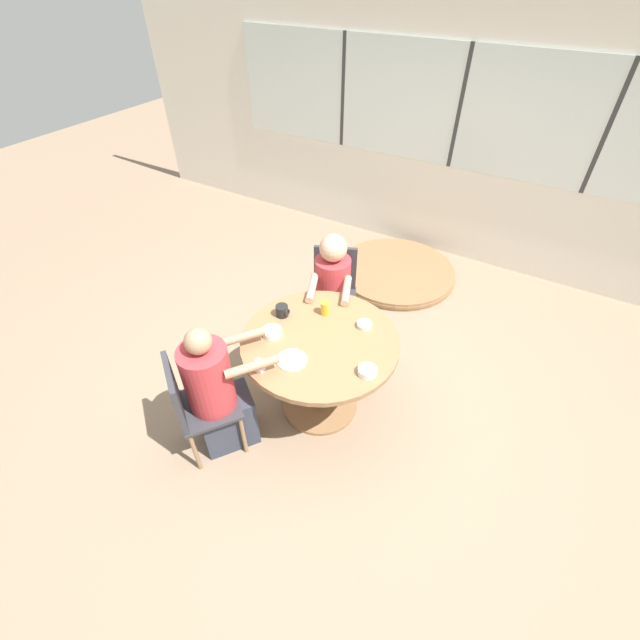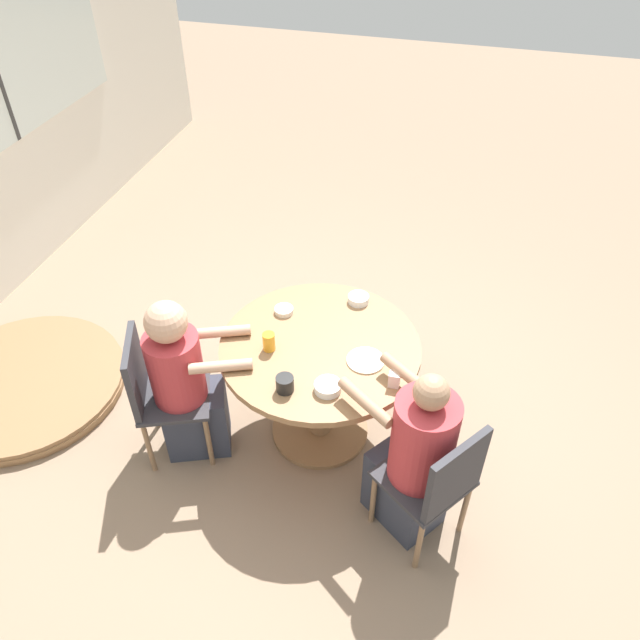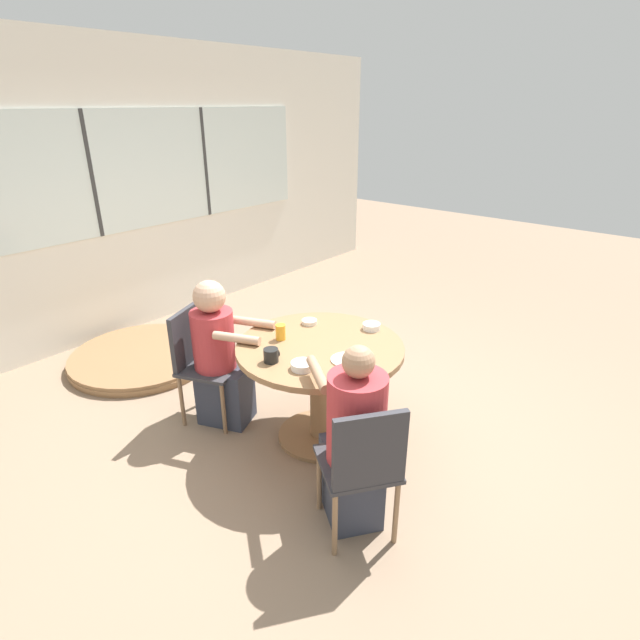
# 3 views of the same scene
# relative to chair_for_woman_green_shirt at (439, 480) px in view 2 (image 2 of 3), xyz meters

# --- Properties ---
(ground_plane) EXTENTS (16.00, 16.00, 0.00)m
(ground_plane) POSITION_rel_chair_for_woman_green_shirt_xyz_m (0.55, 0.75, -0.52)
(ground_plane) COLOR #8C725B
(dining_table) EXTENTS (1.12, 1.12, 0.74)m
(dining_table) POSITION_rel_chair_for_woman_green_shirt_xyz_m (0.55, 0.75, 0.04)
(dining_table) COLOR olive
(dining_table) RESTS_ON ground_plane
(chair_for_woman_green_shirt) EXTENTS (0.56, 0.56, 0.87)m
(chair_for_woman_green_shirt) POSITION_rel_chair_for_woman_green_shirt_xyz_m (0.00, 0.00, 0.00)
(chair_for_woman_green_shirt) COLOR #333338
(chair_for_woman_green_shirt) RESTS_ON ground_plane
(chair_for_man_blue_shirt) EXTENTS (0.52, 0.52, 0.87)m
(chair_for_man_blue_shirt) POSITION_rel_chair_for_woman_green_shirt_xyz_m (0.19, 1.61, 0.00)
(chair_for_man_blue_shirt) COLOR #333338
(chair_for_man_blue_shirt) RESTS_ON ground_plane
(person_woman_green_shirt) EXTENTS (0.59, 0.65, 1.12)m
(person_woman_green_shirt) POSITION_rel_chair_for_woman_green_shirt_xyz_m (0.10, 0.13, -0.02)
(person_woman_green_shirt) COLOR #333847
(person_woman_green_shirt) RESTS_ON ground_plane
(person_man_blue_shirt) EXTENTS (0.49, 0.62, 1.11)m
(person_man_blue_shirt) POSITION_rel_chair_for_woman_green_shirt_xyz_m (0.26, 1.46, -0.01)
(person_man_blue_shirt) COLOR #333847
(person_man_blue_shirt) RESTS_ON ground_plane
(coffee_mug) EXTENTS (0.10, 0.09, 0.09)m
(coffee_mug) POSITION_rel_chair_for_woman_green_shirt_xyz_m (0.18, 0.83, 0.27)
(coffee_mug) COLOR black
(coffee_mug) RESTS_ON dining_table
(juice_glass) EXTENTS (0.07, 0.07, 0.11)m
(juice_glass) POSITION_rel_chair_for_woman_green_shirt_xyz_m (0.44, 1.01, 0.28)
(juice_glass) COLOR gold
(juice_glass) RESTS_ON dining_table
(milk_carton_small) EXTENTS (0.06, 0.06, 0.09)m
(milk_carton_small) POSITION_rel_chair_for_woman_green_shirt_xyz_m (0.36, 0.30, 0.27)
(milk_carton_small) COLOR silver
(milk_carton_small) RESTS_ON dining_table
(bowl_white_shallow) EXTENTS (0.14, 0.14, 0.05)m
(bowl_white_shallow) POSITION_rel_chair_for_woman_green_shirt_xyz_m (0.23, 0.62, 0.25)
(bowl_white_shallow) COLOR white
(bowl_white_shallow) RESTS_ON dining_table
(bowl_cereal) EXTENTS (0.12, 0.12, 0.04)m
(bowl_cereal) POSITION_rel_chair_for_woman_green_shirt_xyz_m (0.97, 0.63, 0.25)
(bowl_cereal) COLOR white
(bowl_cereal) RESTS_ON dining_table
(bowl_fruit) EXTENTS (0.11, 0.11, 0.03)m
(bowl_fruit) POSITION_rel_chair_for_woman_green_shirt_xyz_m (0.76, 1.03, 0.24)
(bowl_fruit) COLOR silver
(bowl_fruit) RESTS_ON dining_table
(plate_tortillas) EXTENTS (0.21, 0.21, 0.01)m
(plate_tortillas) POSITION_rel_chair_for_woman_green_shirt_xyz_m (0.49, 0.48, 0.23)
(plate_tortillas) COLOR beige
(plate_tortillas) RESTS_ON dining_table
(folded_table_stack) EXTENTS (1.32, 1.32, 0.09)m
(folded_table_stack) POSITION_rel_chair_for_woman_green_shirt_xyz_m (0.37, 2.76, -0.47)
(folded_table_stack) COLOR olive
(folded_table_stack) RESTS_ON ground_plane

